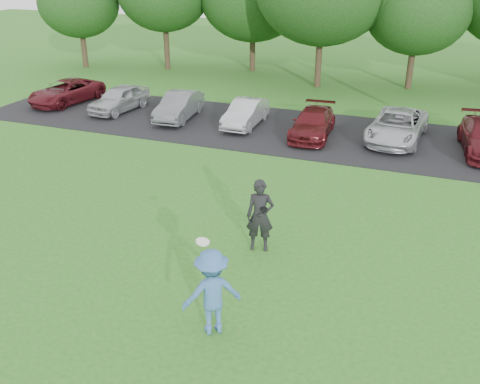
% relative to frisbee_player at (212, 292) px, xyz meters
% --- Properties ---
extents(ground, '(100.00, 100.00, 0.00)m').
position_rel_frisbee_player_xyz_m(ground, '(-0.94, 0.63, -0.97)').
color(ground, '#27691E').
rests_on(ground, ground).
extents(parking_lot, '(32.00, 6.50, 0.03)m').
position_rel_frisbee_player_xyz_m(parking_lot, '(-0.94, 13.63, -0.95)').
color(parking_lot, black).
rests_on(parking_lot, ground).
extents(frisbee_player, '(1.43, 1.33, 2.26)m').
position_rel_frisbee_player_xyz_m(frisbee_player, '(0.00, 0.00, 0.00)').
color(frisbee_player, '#3C6CAA').
rests_on(frisbee_player, ground).
extents(camera_bystander, '(0.82, 0.64, 1.99)m').
position_rel_frisbee_player_xyz_m(camera_bystander, '(-0.16, 3.55, 0.03)').
color(camera_bystander, black).
rests_on(camera_bystander, ground).
extents(parked_cars, '(28.73, 4.99, 1.24)m').
position_rel_frisbee_player_xyz_m(parked_cars, '(-1.25, 13.69, -0.34)').
color(parked_cars, '#531219').
rests_on(parked_cars, parking_lot).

